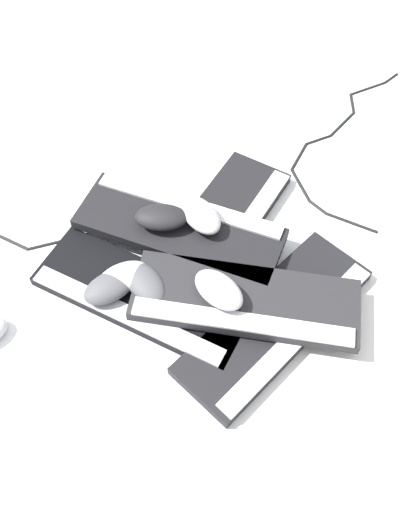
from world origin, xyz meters
name	(u,v)px	position (x,y,z in m)	size (l,w,h in m)	color
ground_plane	(182,277)	(0.00, 0.00, 0.00)	(3.20, 3.20, 0.00)	white
keyboard_0	(141,297)	(0.09, 0.03, 0.01)	(0.42, 0.41, 0.03)	black
keyboard_1	(276,321)	(-0.15, 0.16, 0.01)	(0.46, 0.35, 0.03)	black
keyboard_2	(217,231)	(-0.10, -0.09, 0.01)	(0.42, 0.41, 0.03)	black
keyboard_3	(245,301)	(-0.10, 0.11, 0.04)	(0.46, 0.33, 0.03)	#232326
keyboard_4	(180,227)	(-0.02, -0.10, 0.04)	(0.44, 0.39, 0.03)	black
mouse_0	(110,287)	(0.15, 0.01, 0.05)	(0.11, 0.07, 0.04)	#4C4C51
mouse_1	(219,290)	(-0.05, 0.10, 0.08)	(0.11, 0.07, 0.04)	#B7B7BC
mouse_2	(201,215)	(-0.07, -0.09, 0.08)	(0.11, 0.07, 0.04)	#B7B7BC
mouse_4	(123,277)	(0.12, 0.00, 0.05)	(0.11, 0.07, 0.04)	silver
mouse_5	(161,217)	(0.01, -0.10, 0.08)	(0.11, 0.07, 0.04)	black
mouse_6	(146,284)	(0.08, 0.03, 0.05)	(0.11, 0.07, 0.04)	#4C4C51
cable_0	(339,143)	(-0.47, -0.27, 0.00)	(0.41, 0.49, 0.01)	black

